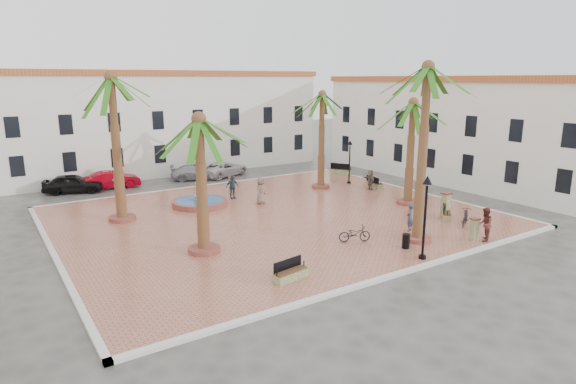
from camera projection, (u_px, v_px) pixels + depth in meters
name	position (u px, v px, depth m)	size (l,w,h in m)	color
ground	(275.00, 218.00, 31.05)	(120.00, 120.00, 0.00)	#56544F
plaza	(275.00, 217.00, 31.03)	(26.00, 22.00, 0.15)	#BB6C54
kerb_n	(206.00, 186.00, 39.98)	(26.30, 0.30, 0.16)	silver
kerb_s	(401.00, 273.00, 22.08)	(26.30, 0.30, 0.16)	silver
kerb_e	(415.00, 192.00, 37.96)	(0.30, 22.30, 0.16)	silver
kerb_w	(55.00, 257.00, 24.10)	(0.30, 22.30, 0.16)	silver
building_north	(166.00, 121.00, 46.23)	(30.40, 7.40, 9.50)	white
building_east	(456.00, 128.00, 42.30)	(7.40, 26.40, 9.00)	white
fountain	(200.00, 201.00, 33.54)	(3.85, 3.85, 1.99)	#9E4C40
palm_nw	(112.00, 93.00, 28.31)	(5.34, 5.34, 9.10)	#9E4C40
palm_sw	(199.00, 137.00, 23.26)	(5.33, 5.33, 7.11)	#9E4C40
palm_s	(427.00, 85.00, 24.43)	(4.97, 4.97, 9.55)	#9E4C40
palm_e	(413.00, 115.00, 32.60)	(5.09, 5.09, 7.41)	#9E4C40
palm_ne	(322.00, 105.00, 37.51)	(4.73, 4.73, 7.77)	#9E4C40
bench_s	(290.00, 274.00, 21.14)	(1.77, 0.80, 0.90)	#879562
bench_se	(446.00, 214.00, 30.48)	(1.63, 1.53, 0.91)	#879562
bench_e	(374.00, 184.00, 39.03)	(0.76, 1.79, 0.92)	#879562
bench_ne	(341.00, 171.00, 44.42)	(1.57, 1.99, 1.04)	#879562
lamppost_s	(426.00, 203.00, 23.01)	(0.45, 0.45, 4.17)	black
lamppost_e	(350.00, 154.00, 40.09)	(0.40, 0.40, 3.64)	black
bollard_se	(474.00, 229.00, 26.25)	(0.50, 0.50, 1.25)	#879562
bollard_n	(232.00, 185.00, 36.74)	(0.53, 0.53, 1.32)	#879562
bollard_e	(446.00, 204.00, 30.83)	(0.58, 0.58, 1.55)	#879562
litter_bin	(406.00, 241.00, 25.02)	(0.40, 0.40, 0.77)	black
cyclist_a	(410.00, 217.00, 27.79)	(0.59, 0.39, 1.62)	#394057
bicycle_a	(355.00, 234.00, 26.00)	(0.61, 1.74, 0.92)	black
cyclist_b	(485.00, 224.00, 26.04)	(0.90, 0.70, 1.86)	#5D2520
bicycle_b	(465.00, 217.00, 28.79)	(0.49, 1.75, 1.05)	black
pedestrian_fountain_a	(261.00, 191.00, 33.74)	(0.94, 0.61, 1.92)	#785E51
pedestrian_fountain_b	(232.00, 187.00, 35.33)	(1.03, 0.43, 1.76)	#2B3E50
pedestrian_north	(117.00, 188.00, 35.41)	(1.02, 0.59, 1.58)	#4C4C50
pedestrian_east	(370.00, 180.00, 38.10)	(1.50, 0.48, 1.62)	#64564E
car_black	(73.00, 183.00, 37.72)	(1.79, 4.44, 1.51)	black
car_red	(112.00, 180.00, 39.27)	(1.52, 4.36, 1.44)	#920111
car_silver	(197.00, 172.00, 42.68)	(1.88, 4.63, 1.34)	#95979D
car_white	(224.00, 169.00, 44.21)	(2.27, 4.91, 1.37)	silver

